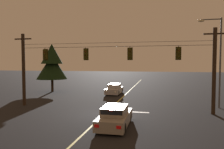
% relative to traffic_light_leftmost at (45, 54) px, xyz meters
% --- Properties ---
extents(ground_plane, '(180.00, 180.00, 0.00)m').
position_rel_traffic_light_leftmost_xyz_m(ground_plane, '(6.44, -2.02, -5.07)').
color(ground_plane, black).
extents(lane_centre_stripe, '(0.14, 60.00, 0.01)m').
position_rel_traffic_light_leftmost_xyz_m(lane_centre_stripe, '(6.44, 6.02, -5.07)').
color(lane_centre_stripe, '#D1C64C').
rests_on(lane_centre_stripe, ground).
extents(stop_bar_paint, '(3.40, 0.36, 0.01)m').
position_rel_traffic_light_leftmost_xyz_m(stop_bar_paint, '(8.34, -0.58, -5.07)').
color(stop_bar_paint, silver).
rests_on(stop_bar_paint, ground).
extents(signal_span_assembly, '(19.42, 0.32, 7.13)m').
position_rel_traffic_light_leftmost_xyz_m(signal_span_assembly, '(6.44, 0.02, -1.36)').
color(signal_span_assembly, '#2D2116').
rests_on(signal_span_assembly, ground).
extents(traffic_light_leftmost, '(0.48, 0.41, 1.22)m').
position_rel_traffic_light_leftmost_xyz_m(traffic_light_leftmost, '(0.00, 0.00, 0.00)').
color(traffic_light_leftmost, black).
extents(traffic_light_left_inner, '(0.48, 0.41, 1.22)m').
position_rel_traffic_light_leftmost_xyz_m(traffic_light_left_inner, '(4.14, 0.00, 0.00)').
color(traffic_light_left_inner, black).
extents(traffic_light_centre, '(0.48, 0.41, 1.22)m').
position_rel_traffic_light_leftmost_xyz_m(traffic_light_centre, '(8.27, 0.00, 0.00)').
color(traffic_light_centre, black).
extents(traffic_light_right_inner, '(0.48, 0.41, 1.22)m').
position_rel_traffic_light_leftmost_xyz_m(traffic_light_right_inner, '(12.42, 0.00, 0.00)').
color(traffic_light_right_inner, black).
extents(car_waiting_near_lane, '(1.80, 4.33, 1.39)m').
position_rel_traffic_light_leftmost_xyz_m(car_waiting_near_lane, '(7.98, -5.08, -4.42)').
color(car_waiting_near_lane, gray).
rests_on(car_waiting_near_lane, ground).
extents(car_oncoming_lead, '(1.80, 4.42, 1.39)m').
position_rel_traffic_light_leftmost_xyz_m(car_oncoming_lead, '(4.87, 9.67, -4.42)').
color(car_oncoming_lead, '#A5A5AD').
rests_on(car_oncoming_lead, ground).
extents(street_lamp_corner, '(2.11, 0.30, 8.44)m').
position_rel_traffic_light_leftmost_xyz_m(street_lamp_corner, '(16.11, 2.83, -0.03)').
color(street_lamp_corner, '#4C4F54').
rests_on(street_lamp_corner, ground).
extents(tree_verge_near, '(4.50, 4.50, 7.06)m').
position_rel_traffic_light_leftmost_xyz_m(tree_verge_near, '(-4.59, 10.02, -0.85)').
color(tree_verge_near, '#332316').
rests_on(tree_verge_near, ground).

